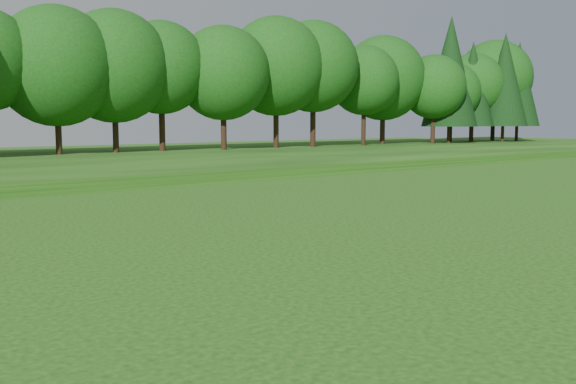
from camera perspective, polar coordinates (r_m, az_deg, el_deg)
berm at (r=45.99m, az=-12.66°, el=2.81°), size 130.00×30.00×0.60m
walking_path at (r=34.14m, az=-1.96°, el=1.31°), size 130.00×1.60×0.04m
treeline at (r=49.77m, az=-15.01°, el=12.00°), size 104.00×7.00×15.00m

